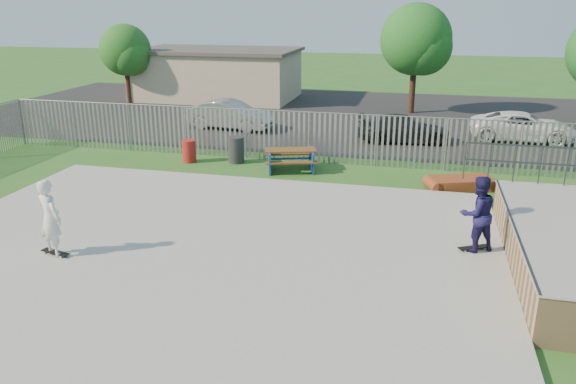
% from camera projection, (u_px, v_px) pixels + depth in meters
% --- Properties ---
extents(ground, '(120.00, 120.00, 0.00)m').
position_uv_depth(ground, '(200.00, 252.00, 14.25)').
color(ground, '#306322').
rests_on(ground, ground).
extents(concrete_slab, '(15.00, 12.00, 0.15)m').
position_uv_depth(concrete_slab, '(200.00, 249.00, 14.23)').
color(concrete_slab, '#A0A09B').
rests_on(concrete_slab, ground).
extents(fence, '(26.04, 16.02, 2.00)m').
position_uv_depth(fence, '(282.00, 168.00, 17.93)').
color(fence, gray).
rests_on(fence, ground).
extents(picnic_table, '(2.28, 2.06, 0.80)m').
position_uv_depth(picnic_table, '(290.00, 159.00, 21.12)').
color(picnic_table, brown).
rests_on(picnic_table, ground).
extents(funbox, '(2.21, 1.63, 0.40)m').
position_uv_depth(funbox, '(461.00, 183.00, 19.01)').
color(funbox, brown).
rests_on(funbox, ground).
extents(trash_bin_red, '(0.53, 0.53, 0.88)m').
position_uv_depth(trash_bin_red, '(189.00, 151.00, 22.18)').
color(trash_bin_red, '#A21D19').
rests_on(trash_bin_red, ground).
extents(trash_bin_grey, '(0.62, 0.62, 1.03)m').
position_uv_depth(trash_bin_grey, '(236.00, 150.00, 22.08)').
color(trash_bin_grey, '#29292B').
rests_on(trash_bin_grey, ground).
extents(parking_lot, '(40.00, 18.00, 0.02)m').
position_uv_depth(parking_lot, '(327.00, 114.00, 31.75)').
color(parking_lot, black).
rests_on(parking_lot, ground).
extents(car_silver, '(4.43, 1.99, 1.41)m').
position_uv_depth(car_silver, '(230.00, 115.00, 27.91)').
color(car_silver, '#B2B2B7').
rests_on(car_silver, parking_lot).
extents(car_dark, '(4.35, 2.22, 1.21)m').
position_uv_depth(car_dark, '(404.00, 129.00, 25.28)').
color(car_dark, black).
rests_on(car_dark, parking_lot).
extents(car_white, '(4.68, 2.29, 1.28)m').
position_uv_depth(car_white, '(523.00, 127.00, 25.55)').
color(car_white, white).
rests_on(car_white, parking_lot).
extents(building, '(10.40, 6.40, 3.20)m').
position_uv_depth(building, '(217.00, 74.00, 36.69)').
color(building, '#BCAC90').
rests_on(building, ground).
extents(tree_left, '(3.13, 3.13, 4.82)m').
position_uv_depth(tree_left, '(125.00, 50.00, 34.49)').
color(tree_left, '#46251C').
rests_on(tree_left, ground).
extents(tree_mid, '(3.93, 3.93, 6.06)m').
position_uv_depth(tree_mid, '(416.00, 40.00, 30.93)').
color(tree_mid, '#3B2317').
rests_on(tree_mid, ground).
extents(skateboard_a, '(0.80, 0.56, 0.08)m').
position_uv_depth(skateboard_a, '(473.00, 248.00, 14.02)').
color(skateboard_a, black).
rests_on(skateboard_a, concrete_slab).
extents(skateboard_b, '(0.82, 0.38, 0.08)m').
position_uv_depth(skateboard_b, '(55.00, 253.00, 13.75)').
color(skateboard_b, black).
rests_on(skateboard_b, concrete_slab).
extents(skater_navy, '(1.17, 1.09, 1.92)m').
position_uv_depth(skater_navy, '(477.00, 214.00, 13.72)').
color(skater_navy, '#181647').
rests_on(skater_navy, concrete_slab).
extents(skater_white, '(0.83, 0.70, 1.92)m').
position_uv_depth(skater_white, '(50.00, 218.00, 13.45)').
color(skater_white, silver).
rests_on(skater_white, concrete_slab).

